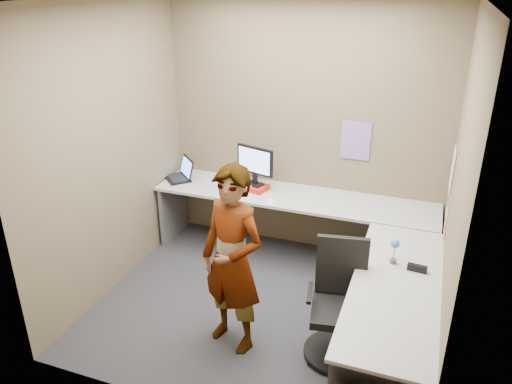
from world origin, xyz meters
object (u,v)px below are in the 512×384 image
at_px(desk, 320,241).
at_px(person, 232,261).
at_px(monitor, 255,163).
at_px(office_chair, 338,311).

bearing_deg(desk, person, -118.99).
xyz_separation_m(desk, monitor, (-0.88, 0.62, 0.44)).
bearing_deg(office_chair, desk, 104.08).
distance_m(desk, person, 1.06).
bearing_deg(desk, monitor, 144.85).
height_order(desk, monitor, monitor).
bearing_deg(person, office_chair, 29.46).
xyz_separation_m(desk, office_chair, (0.33, -0.74, -0.19)).
bearing_deg(person, monitor, 121.62).
xyz_separation_m(monitor, office_chair, (1.21, -1.36, -0.63)).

